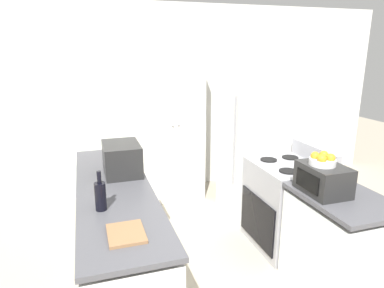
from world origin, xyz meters
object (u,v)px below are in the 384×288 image
object	(u,v)px
stove	(286,204)
wine_bottle	(100,195)
refrigerator	(254,142)
microwave	(122,159)
toaster_oven	(323,179)
pantry_cabinet	(170,121)
fruit_bowl	(323,160)

from	to	relation	value
stove	wine_bottle	xyz separation A→B (m)	(-1.84, -0.45, 0.55)
refrigerator	wine_bottle	bearing A→B (deg)	-146.59
refrigerator	wine_bottle	world-z (taller)	refrigerator
stove	microwave	world-z (taller)	microwave
refrigerator	toaster_oven	xyz separation A→B (m)	(-0.16, -1.46, 0.09)
wine_bottle	toaster_oven	distance (m)	1.71
pantry_cabinet	wine_bottle	size ratio (longest dim) A/B	7.32
wine_bottle	microwave	bearing A→B (deg)	71.80
refrigerator	wine_bottle	distance (m)	2.23
toaster_oven	fruit_bowl	distance (m)	0.16
toaster_oven	microwave	bearing A→B (deg)	147.20
microwave	fruit_bowl	world-z (taller)	fruit_bowl
stove	wine_bottle	world-z (taller)	wine_bottle
pantry_cabinet	toaster_oven	xyz separation A→B (m)	(0.67, -2.28, -0.07)
refrigerator	fruit_bowl	xyz separation A→B (m)	(-0.18, -1.45, 0.25)
pantry_cabinet	refrigerator	xyz separation A→B (m)	(0.83, -0.83, -0.15)
pantry_cabinet	stove	bearing A→B (deg)	-63.00
wine_bottle	fruit_bowl	size ratio (longest dim) A/B	1.43
pantry_cabinet	wine_bottle	distance (m)	2.30
pantry_cabinet	toaster_oven	distance (m)	2.38
pantry_cabinet	microwave	xyz separation A→B (m)	(-0.79, -1.34, -0.04)
refrigerator	microwave	world-z (taller)	refrigerator
refrigerator	microwave	distance (m)	1.71
stove	toaster_oven	world-z (taller)	toaster_oven
pantry_cabinet	fruit_bowl	bearing A→B (deg)	-74.03
fruit_bowl	microwave	bearing A→B (deg)	147.18
stove	pantry_cabinet	bearing A→B (deg)	117.00
stove	fruit_bowl	world-z (taller)	fruit_bowl
stove	fruit_bowl	size ratio (longest dim) A/B	5.13
stove	wine_bottle	distance (m)	1.97
toaster_oven	refrigerator	bearing A→B (deg)	83.58
pantry_cabinet	microwave	distance (m)	1.56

